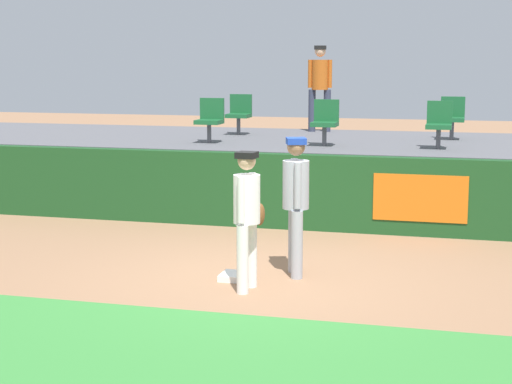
{
  "coord_description": "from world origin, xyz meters",
  "views": [
    {
      "loc": [
        2.63,
        -10.1,
        2.83
      ],
      "look_at": [
        -0.27,
        0.87,
        1.0
      ],
      "focal_mm": 57.62,
      "sensor_mm": 36.0,
      "label": 1
    }
  ],
  "objects": [
    {
      "name": "grass_foreground_strip",
      "position": [
        0.0,
        -2.95,
        0.0
      ],
      "size": [
        18.0,
        2.8,
        0.01
      ],
      "primitive_type": "cube",
      "color": "#388438",
      "rests_on": "ground_plane"
    },
    {
      "name": "seat_back_left",
      "position": [
        -2.11,
        6.49,
        1.75
      ],
      "size": [
        0.47,
        0.44,
        0.84
      ],
      "color": "#4C4C51",
      "rests_on": "bleacher_platform"
    },
    {
      "name": "first_base",
      "position": [
        -0.27,
        -0.13,
        0.04
      ],
      "size": [
        0.4,
        0.4,
        0.08
      ],
      "primitive_type": "cube",
      "color": "white",
      "rests_on": "ground_plane"
    },
    {
      "name": "spectator_hooded",
      "position": [
        -0.61,
        7.62,
        2.35
      ],
      "size": [
        0.52,
        0.39,
        1.86
      ],
      "rotation": [
        0.0,
        0.0,
        3.27
      ],
      "color": "#33384C",
      "rests_on": "bleacher_platform"
    },
    {
      "name": "seat_front_center",
      "position": [
        0.03,
        4.69,
        1.75
      ],
      "size": [
        0.46,
        0.44,
        0.84
      ],
      "color": "#4C4C51",
      "rests_on": "bleacher_platform"
    },
    {
      "name": "player_runner_visitor",
      "position": [
        0.43,
        0.28,
        1.06
      ],
      "size": [
        0.44,
        0.49,
        1.83
      ],
      "rotation": [
        0.0,
        0.0,
        -1.24
      ],
      "color": "#9EA3AD",
      "rests_on": "ground_plane"
    },
    {
      "name": "field_wall",
      "position": [
        0.01,
        3.25,
        0.64
      ],
      "size": [
        18.0,
        0.26,
        1.27
      ],
      "color": "#19471E",
      "rests_on": "ground_plane"
    },
    {
      "name": "seat_back_right",
      "position": [
        2.24,
        6.49,
        1.75
      ],
      "size": [
        0.47,
        0.44,
        0.84
      ],
      "color": "#4C4C51",
      "rests_on": "bleacher_platform"
    },
    {
      "name": "bleacher_platform",
      "position": [
        0.0,
        5.82,
        0.64
      ],
      "size": [
        18.0,
        4.8,
        1.28
      ],
      "primitive_type": "cube",
      "color": "#59595E",
      "rests_on": "ground_plane"
    },
    {
      "name": "seat_front_right",
      "position": [
        2.06,
        4.69,
        1.75
      ],
      "size": [
        0.44,
        0.44,
        0.84
      ],
      "color": "#4C4C51",
      "rests_on": "bleacher_platform"
    },
    {
      "name": "player_fielder_home",
      "position": [
        0.01,
        -0.57,
        1.0
      ],
      "size": [
        0.36,
        0.54,
        1.73
      ],
      "rotation": [
        0.0,
        0.0,
        -1.66
      ],
      "color": "white",
      "rests_on": "ground_plane"
    },
    {
      "name": "seat_front_left",
      "position": [
        -2.17,
        4.69,
        1.75
      ],
      "size": [
        0.47,
        0.44,
        0.84
      ],
      "color": "#4C4C51",
      "rests_on": "bleacher_platform"
    },
    {
      "name": "ground_plane",
      "position": [
        0.0,
        0.0,
        0.0
      ],
      "size": [
        60.0,
        60.0,
        0.0
      ],
      "primitive_type": "plane",
      "color": "#936B4C"
    }
  ]
}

